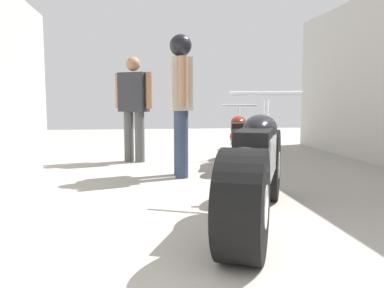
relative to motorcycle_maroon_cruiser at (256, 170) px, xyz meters
name	(u,v)px	position (x,y,z in m)	size (l,w,h in m)	color
ground_plane	(220,193)	(-0.06, 1.10, -0.44)	(19.07, 19.07, 0.00)	#9E998E
motorcycle_maroon_cruiser	(256,170)	(0.00, 0.00, 0.00)	(1.16, 2.22, 1.07)	black
motorcycle_black_naked	(238,140)	(0.57, 2.80, -0.05)	(0.76, 1.94, 0.92)	black
mechanic_in_blue	(134,103)	(-0.99, 3.41, 0.50)	(0.63, 0.43, 1.66)	#4C4C4C
mechanic_with_helmet	(181,92)	(-0.38, 2.09, 0.65)	(0.28, 0.71, 1.81)	#2D3851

